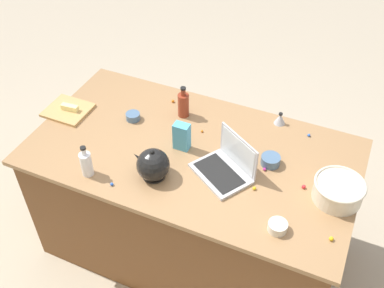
{
  "coord_description": "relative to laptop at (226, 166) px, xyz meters",
  "views": [
    {
      "loc": [
        -0.77,
        1.74,
        2.7
      ],
      "look_at": [
        0.0,
        0.0,
        0.95
      ],
      "focal_mm": 42.65,
      "sensor_mm": 36.0,
      "label": 1
    }
  ],
  "objects": [
    {
      "name": "ground_plane",
      "position": [
        0.24,
        -0.08,
        -0.95
      ],
      "size": [
        12.0,
        12.0,
        0.0
      ],
      "primitive_type": "plane",
      "color": "#B7A88E"
    },
    {
      "name": "island_counter",
      "position": [
        0.24,
        -0.08,
        -0.5
      ],
      "size": [
        1.88,
        1.03,
        0.9
      ],
      "color": "brown",
      "rests_on": "ground"
    },
    {
      "name": "laptop",
      "position": [
        0.0,
        0.0,
        0.0
      ],
      "size": [
        0.38,
        0.36,
        0.22
      ],
      "color": "#B7B7BC",
      "rests_on": "island_counter"
    },
    {
      "name": "mixing_bowl_large",
      "position": [
        -0.59,
        -0.06,
        0.01
      ],
      "size": [
        0.26,
        0.26,
        0.11
      ],
      "color": "beige",
      "rests_on": "island_counter"
    },
    {
      "name": "bottle_soy",
      "position": [
        0.42,
        -0.36,
        0.04
      ],
      "size": [
        0.07,
        0.07,
        0.21
      ],
      "color": "maroon",
      "rests_on": "island_counter"
    },
    {
      "name": "bottle_vinegar",
      "position": [
        0.68,
        0.32,
        0.03
      ],
      "size": [
        0.06,
        0.06,
        0.2
      ],
      "color": "white",
      "rests_on": "island_counter"
    },
    {
      "name": "kettle",
      "position": [
        0.35,
        0.18,
        0.03
      ],
      "size": [
        0.21,
        0.18,
        0.2
      ],
      "color": "black",
      "rests_on": "island_counter"
    },
    {
      "name": "cutting_board",
      "position": [
        1.11,
        -0.09,
        -0.04
      ],
      "size": [
        0.27,
        0.24,
        0.02
      ],
      "primitive_type": "cube",
      "color": "tan",
      "rests_on": "island_counter"
    },
    {
      "name": "butter_stick_left",
      "position": [
        1.09,
        -0.09,
        -0.01
      ],
      "size": [
        0.11,
        0.05,
        0.04
      ],
      "primitive_type": "cube",
      "rotation": [
        0.0,
        0.0,
        0.1
      ],
      "color": "#F4E58C",
      "rests_on": "cutting_board"
    },
    {
      "name": "ramekin_small",
      "position": [
        -0.2,
        -0.16,
        -0.02
      ],
      "size": [
        0.11,
        0.11,
        0.05
      ],
      "primitive_type": "cylinder",
      "color": "slate",
      "rests_on": "island_counter"
    },
    {
      "name": "ramekin_medium",
      "position": [
        -0.36,
        0.26,
        -0.02
      ],
      "size": [
        0.1,
        0.1,
        0.05
      ],
      "primitive_type": "cylinder",
      "color": "beige",
      "rests_on": "island_counter"
    },
    {
      "name": "ramekin_wide",
      "position": [
        0.69,
        -0.19,
        -0.02
      ],
      "size": [
        0.09,
        0.09,
        0.04
      ],
      "primitive_type": "cylinder",
      "color": "slate",
      "rests_on": "island_counter"
    },
    {
      "name": "kitchen_timer",
      "position": [
        -0.15,
        -0.52,
        -0.01
      ],
      "size": [
        0.07,
        0.07,
        0.08
      ],
      "color": "#B2B2B7",
      "rests_on": "island_counter"
    },
    {
      "name": "candy_bag",
      "position": [
        0.3,
        -0.08,
        0.04
      ],
      "size": [
        0.09,
        0.06,
        0.17
      ],
      "primitive_type": "cube",
      "color": "#4CA5CC",
      "rests_on": "island_counter"
    },
    {
      "name": "candy_0",
      "position": [
        0.52,
        0.34,
        -0.04
      ],
      "size": [
        0.02,
        0.02,
        0.02
      ],
      "primitive_type": "sphere",
      "color": "blue",
      "rests_on": "island_counter"
    },
    {
      "name": "candy_1",
      "position": [
        -0.42,
        -0.06,
        -0.04
      ],
      "size": [
        0.02,
        0.02,
        0.02
      ],
      "primitive_type": "sphere",
      "color": "red",
      "rests_on": "island_counter"
    },
    {
      "name": "candy_2",
      "position": [
        0.25,
        -0.25,
        -0.04
      ],
      "size": [
        0.01,
        0.01,
        0.01
      ],
      "primitive_type": "sphere",
      "color": "orange",
      "rests_on": "island_counter"
    },
    {
      "name": "candy_3",
      "position": [
        -0.18,
        0.06,
        -0.04
      ],
      "size": [
        0.02,
        0.02,
        0.02
      ],
      "primitive_type": "sphere",
      "color": "yellow",
      "rests_on": "island_counter"
    },
    {
      "name": "candy_4",
      "position": [
        -0.62,
        0.22,
        -0.04
      ],
      "size": [
        0.02,
        0.02,
        0.02
      ],
      "primitive_type": "sphere",
      "color": "yellow",
      "rests_on": "island_counter"
    },
    {
      "name": "candy_5",
      "position": [
        -0.19,
        -0.1,
        -0.04
      ],
      "size": [
        0.02,
        0.02,
        0.02
      ],
      "primitive_type": "sphere",
      "color": "#CC3399",
      "rests_on": "island_counter"
    },
    {
      "name": "candy_6",
      "position": [
        0.54,
        -0.45,
        -0.04
      ],
      "size": [
        0.02,
        0.02,
        0.02
      ],
      "primitive_type": "sphere",
      "color": "orange",
      "rests_on": "island_counter"
    },
    {
      "name": "candy_7",
      "position": [
        -0.35,
        -0.48,
        -0.04
      ],
      "size": [
        0.02,
        0.02,
        0.02
      ],
      "primitive_type": "sphere",
      "color": "blue",
      "rests_on": "island_counter"
    }
  ]
}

